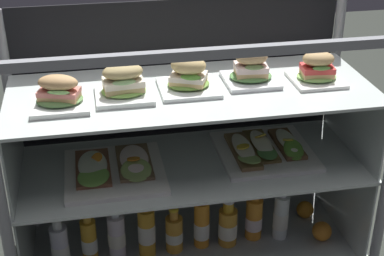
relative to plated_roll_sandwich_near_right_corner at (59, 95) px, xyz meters
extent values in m
cube|color=#2E322C|center=(0.43, 0.05, -0.74)|extent=(6.00, 6.00, 0.02)
cube|color=#B6BFBE|center=(0.43, 0.05, -0.71)|extent=(1.28, 0.54, 0.04)
cylinder|color=gray|center=(-0.19, -0.20, -0.27)|extent=(0.04, 0.04, 0.92)
cylinder|color=gray|center=(-0.19, 0.30, -0.27)|extent=(0.04, 0.04, 0.92)
cylinder|color=gray|center=(1.05, 0.30, -0.27)|extent=(0.04, 0.04, 0.92)
cube|color=gray|center=(0.43, -0.20, 0.18)|extent=(1.24, 0.03, 0.03)
cube|color=black|center=(0.43, 0.32, -0.25)|extent=(1.20, 0.01, 0.89)
cube|color=silver|center=(-0.17, 0.05, -0.52)|extent=(0.01, 0.47, 0.35)
cube|color=silver|center=(1.03, 0.05, -0.52)|extent=(0.01, 0.47, 0.35)
cube|color=silver|center=(0.43, 0.05, -0.33)|extent=(1.22, 0.49, 0.01)
cube|color=silver|center=(-0.17, 0.05, -0.19)|extent=(0.01, 0.47, 0.28)
cube|color=silver|center=(1.03, 0.05, -0.19)|extent=(0.01, 0.47, 0.28)
cube|color=silver|center=(0.43, 0.05, -0.04)|extent=(1.22, 0.49, 0.01)
cube|color=white|center=(0.00, 0.00, -0.03)|extent=(0.18, 0.18, 0.02)
ellipsoid|color=#588446|center=(0.00, 0.00, -0.01)|extent=(0.15, 0.12, 0.02)
cube|color=tan|center=(0.00, 0.00, 0.00)|extent=(0.14, 0.10, 0.02)
cube|color=#E27D6F|center=(0.00, 0.00, 0.01)|extent=(0.14, 0.11, 0.02)
ellipsoid|color=#90D06F|center=(0.00, -0.03, 0.02)|extent=(0.08, 0.05, 0.01)
ellipsoid|color=tan|center=(0.00, 0.00, 0.04)|extent=(0.14, 0.11, 0.05)
cube|color=white|center=(0.20, 0.03, -0.03)|extent=(0.18, 0.18, 0.02)
ellipsoid|color=#8DC757|center=(0.20, 0.03, -0.01)|extent=(0.14, 0.12, 0.01)
cube|color=tan|center=(0.20, 0.03, 0.00)|extent=(0.13, 0.09, 0.02)
cube|color=beige|center=(0.20, 0.03, 0.02)|extent=(0.13, 0.10, 0.02)
ellipsoid|color=#8DBB72|center=(0.20, 0.00, 0.03)|extent=(0.08, 0.04, 0.02)
ellipsoid|color=tan|center=(0.20, 0.03, 0.05)|extent=(0.14, 0.10, 0.05)
cube|color=white|center=(0.42, 0.05, -0.03)|extent=(0.19, 0.19, 0.01)
ellipsoid|color=olive|center=(0.42, 0.05, -0.02)|extent=(0.14, 0.12, 0.02)
cube|color=#E9C57B|center=(0.42, 0.05, -0.01)|extent=(0.14, 0.12, 0.02)
cube|color=#EFDFC6|center=(0.42, 0.05, 0.01)|extent=(0.14, 0.13, 0.02)
ellipsoid|color=#569B33|center=(0.42, 0.01, 0.02)|extent=(0.07, 0.06, 0.02)
ellipsoid|color=tan|center=(0.42, 0.05, 0.05)|extent=(0.14, 0.13, 0.06)
cube|color=white|center=(0.64, 0.07, -0.03)|extent=(0.18, 0.18, 0.02)
ellipsoid|color=#538846|center=(0.64, 0.07, -0.01)|extent=(0.15, 0.12, 0.02)
cube|color=tan|center=(0.64, 0.07, 0.00)|extent=(0.11, 0.09, 0.02)
cube|color=beige|center=(0.64, 0.07, 0.02)|extent=(0.12, 0.09, 0.02)
ellipsoid|color=olive|center=(0.64, 0.04, 0.03)|extent=(0.07, 0.04, 0.02)
ellipsoid|color=tan|center=(0.64, 0.07, 0.06)|extent=(0.12, 0.09, 0.06)
cube|color=white|center=(0.86, 0.04, -0.03)|extent=(0.17, 0.17, 0.01)
ellipsoid|color=#8DC763|center=(0.86, 0.04, -0.02)|extent=(0.14, 0.12, 0.02)
cube|color=tan|center=(0.86, 0.04, -0.01)|extent=(0.11, 0.09, 0.02)
cube|color=#D03935|center=(0.86, 0.04, 0.01)|extent=(0.11, 0.09, 0.02)
ellipsoid|color=#598E3F|center=(0.86, 0.00, 0.02)|extent=(0.07, 0.03, 0.01)
ellipsoid|color=tan|center=(0.86, 0.04, 0.05)|extent=(0.12, 0.09, 0.05)
cube|color=white|center=(0.15, 0.04, -0.32)|extent=(0.34, 0.34, 0.02)
cube|color=brown|center=(0.08, 0.05, -0.30)|extent=(0.12, 0.25, 0.01)
ellipsoid|color=#7ABB4B|center=(0.08, -0.02, -0.29)|extent=(0.13, 0.14, 0.02)
ellipsoid|color=silver|center=(0.08, 0.05, -0.29)|extent=(0.10, 0.20, 0.02)
cylinder|color=orange|center=(0.10, 0.08, -0.28)|extent=(0.05, 0.06, 0.03)
cube|color=brown|center=(0.23, 0.07, -0.30)|extent=(0.12, 0.24, 0.01)
ellipsoid|color=#98B95F|center=(0.23, -0.01, -0.29)|extent=(0.11, 0.12, 0.04)
ellipsoid|color=white|center=(0.23, 0.07, -0.29)|extent=(0.10, 0.19, 0.02)
cylinder|color=orange|center=(0.22, 0.04, -0.28)|extent=(0.05, 0.05, 0.02)
cube|color=white|center=(0.71, 0.08, -0.32)|extent=(0.34, 0.34, 0.02)
cube|color=brown|center=(0.62, 0.07, -0.30)|extent=(0.08, 0.26, 0.01)
ellipsoid|color=#8AB059|center=(0.62, -0.01, -0.29)|extent=(0.08, 0.14, 0.05)
ellipsoid|color=beige|center=(0.62, 0.07, -0.29)|extent=(0.07, 0.21, 0.02)
cylinder|color=yellow|center=(0.62, 0.05, -0.28)|extent=(0.07, 0.07, 0.02)
cube|color=brown|center=(0.70, 0.10, -0.31)|extent=(0.08, 0.24, 0.01)
ellipsoid|color=#4D8841|center=(0.70, 0.02, -0.29)|extent=(0.09, 0.13, 0.03)
ellipsoid|color=white|center=(0.70, 0.10, -0.29)|extent=(0.07, 0.19, 0.02)
cylinder|color=yellow|center=(0.70, 0.12, -0.28)|extent=(0.06, 0.06, 0.03)
cube|color=brown|center=(0.80, 0.09, -0.30)|extent=(0.08, 0.23, 0.01)
ellipsoid|color=#5A9833|center=(0.80, 0.02, -0.29)|extent=(0.09, 0.12, 0.04)
ellipsoid|color=#E6EDCA|center=(0.80, 0.09, -0.29)|extent=(0.07, 0.18, 0.02)
cylinder|color=yellow|center=(0.79, 0.07, -0.28)|extent=(0.04, 0.04, 0.02)
cylinder|color=white|center=(-0.06, 0.04, -0.61)|extent=(0.06, 0.06, 0.16)
cylinder|color=silver|center=(-0.06, 0.04, -0.63)|extent=(0.07, 0.07, 0.06)
cylinder|color=white|center=(-0.06, 0.04, -0.51)|extent=(0.03, 0.03, 0.05)
cylinder|color=silver|center=(-0.06, 0.04, -0.47)|extent=(0.04, 0.04, 0.01)
cylinder|color=gold|center=(0.04, 0.05, -0.61)|extent=(0.06, 0.06, 0.17)
cylinder|color=silver|center=(0.04, 0.05, -0.63)|extent=(0.06, 0.06, 0.06)
cylinder|color=gold|center=(0.04, 0.05, -0.50)|extent=(0.03, 0.03, 0.05)
cylinder|color=gold|center=(0.04, 0.05, -0.47)|extent=(0.04, 0.04, 0.01)
cylinder|color=white|center=(0.15, 0.05, -0.60)|extent=(0.06, 0.06, 0.17)
cylinder|color=white|center=(0.15, 0.05, -0.62)|extent=(0.07, 0.07, 0.06)
cylinder|color=silver|center=(0.15, 0.05, -0.50)|extent=(0.03, 0.03, 0.04)
cylinder|color=gold|center=(0.15, 0.05, -0.47)|extent=(0.03, 0.03, 0.01)
cylinder|color=gold|center=(0.26, 0.04, -0.59)|extent=(0.06, 0.06, 0.20)
cylinder|color=silver|center=(0.26, 0.04, -0.59)|extent=(0.06, 0.06, 0.08)
cylinder|color=gold|center=(0.26, 0.04, -0.47)|extent=(0.03, 0.03, 0.05)
cylinder|color=white|center=(0.26, 0.04, -0.44)|extent=(0.03, 0.03, 0.01)
cylinder|color=gold|center=(0.36, 0.04, -0.62)|extent=(0.07, 0.07, 0.14)
cylinder|color=silver|center=(0.36, 0.04, -0.63)|extent=(0.07, 0.07, 0.04)
cylinder|color=gold|center=(0.36, 0.04, -0.53)|extent=(0.03, 0.03, 0.04)
cylinder|color=gold|center=(0.36, 0.04, -0.51)|extent=(0.04, 0.04, 0.01)
cylinder|color=orange|center=(0.47, 0.06, -0.60)|extent=(0.06, 0.06, 0.19)
cylinder|color=white|center=(0.47, 0.06, -0.62)|extent=(0.06, 0.06, 0.07)
cylinder|color=orange|center=(0.47, 0.06, -0.48)|extent=(0.03, 0.03, 0.04)
cylinder|color=gold|center=(0.47, 0.06, -0.45)|extent=(0.03, 0.03, 0.02)
cylinder|color=gold|center=(0.57, 0.04, -0.62)|extent=(0.07, 0.07, 0.15)
cylinder|color=white|center=(0.57, 0.04, -0.63)|extent=(0.07, 0.07, 0.06)
cylinder|color=gold|center=(0.57, 0.04, -0.52)|extent=(0.04, 0.04, 0.04)
cylinder|color=silver|center=(0.57, 0.04, -0.50)|extent=(0.05, 0.05, 0.01)
cylinder|color=orange|center=(0.68, 0.06, -0.61)|extent=(0.06, 0.06, 0.17)
cylinder|color=white|center=(0.68, 0.06, -0.62)|extent=(0.07, 0.07, 0.05)
cylinder|color=orange|center=(0.68, 0.06, -0.50)|extent=(0.04, 0.04, 0.05)
cylinder|color=white|center=(0.68, 0.06, -0.47)|extent=(0.04, 0.04, 0.01)
cylinder|color=white|center=(0.78, 0.04, -0.60)|extent=(0.06, 0.06, 0.19)
cylinder|color=silver|center=(0.78, 0.04, -0.61)|extent=(0.06, 0.06, 0.07)
cylinder|color=silver|center=(0.78, 0.04, -0.49)|extent=(0.03, 0.03, 0.04)
cylinder|color=black|center=(0.78, 0.04, -0.46)|extent=(0.03, 0.03, 0.01)
sphere|color=orange|center=(0.92, 0.15, -0.66)|extent=(0.07, 0.07, 0.07)
sphere|color=orange|center=(0.93, -0.01, -0.65)|extent=(0.08, 0.08, 0.08)
camera|label=1|loc=(0.09, -1.69, 0.74)|focal=54.28mm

